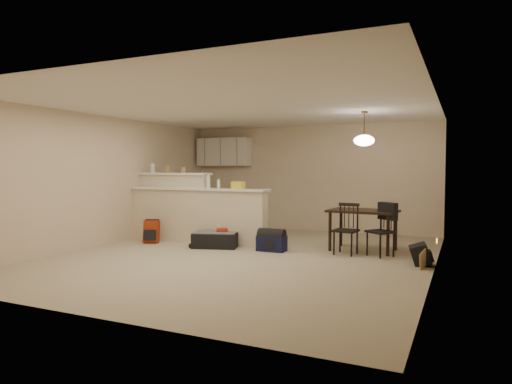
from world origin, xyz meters
The scene contains 20 objects.
room centered at (0.00, 0.00, 1.25)m, with size 7.00×7.02×2.50m.
breakfast_bar centered at (-1.76, 0.98, 0.61)m, with size 3.08×0.58×1.39m.
upper_cabinets centered at (-2.20, 3.32, 1.90)m, with size 1.40×0.34×0.70m, color white.
kitchen_counter centered at (-2.00, 3.19, 0.45)m, with size 1.80×0.60×0.90m, color white.
thermostat centered at (2.98, 1.55, 1.50)m, with size 0.02×0.12×0.12m, color beige.
jar centered at (-2.75, 1.12, 1.49)m, with size 0.10×0.10×0.20m, color silver.
cereal_box centered at (-2.32, 1.12, 1.47)m, with size 0.10×0.07×0.16m, color #95794D.
small_box centered at (-1.94, 1.12, 1.45)m, with size 0.08×0.06×0.12m, color #95794D.
bottle_a centered at (-1.22, 0.90, 1.22)m, with size 0.07×0.07×0.26m, color silver.
bottle_b centered at (-1.00, 0.90, 1.18)m, with size 0.06×0.06×0.18m, color silver.
bag_lump centered at (-0.57, 0.90, 1.16)m, with size 0.22×0.18×0.14m, color #95794D.
dining_table centered at (1.73, 1.33, 0.65)m, with size 1.23×0.86×0.74m.
pendant_lamp centered at (1.73, 1.33, 1.99)m, with size 0.36×0.36×0.62m.
dining_chair_near centered at (1.53, 0.84, 0.44)m, with size 0.39×0.37×0.88m, color black, non-canonical shape.
dining_chair_far centered at (2.10, 0.93, 0.44)m, with size 0.39×0.37×0.89m, color black, non-canonical shape.
suitcase centered at (-0.86, 0.54, 0.14)m, with size 0.82×0.53×0.28m, color black.
red_backpack centered at (-2.28, 0.45, 0.22)m, with size 0.29×0.18×0.44m, color #9B2C11.
navy_duffel centered at (0.25, 0.61, 0.14)m, with size 0.51×0.28×0.28m, color #111637.
black_daypack centered at (2.78, 0.48, 0.16)m, with size 0.36×0.25×0.32m, color black.
cardboard_sheet centered at (2.85, 0.24, 0.14)m, with size 0.36×0.02×0.27m, color #95794D.
Camera 1 is at (3.38, -6.88, 1.49)m, focal length 32.00 mm.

